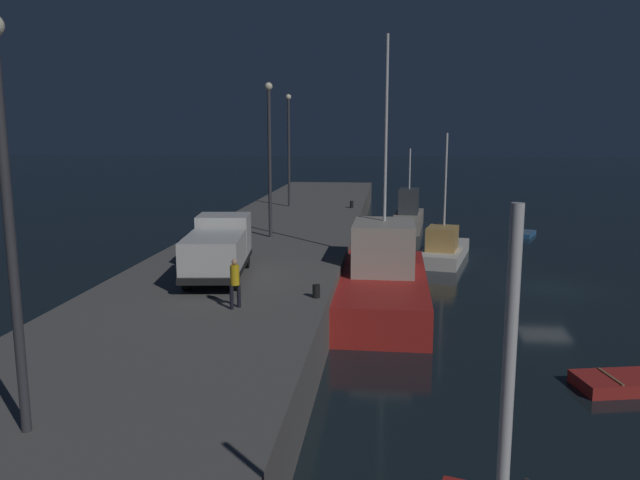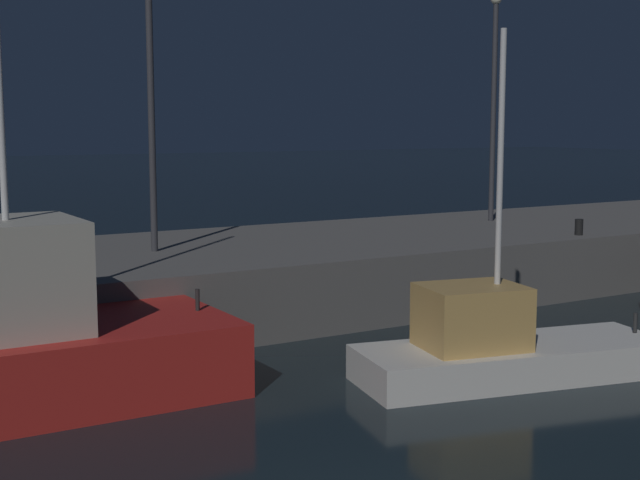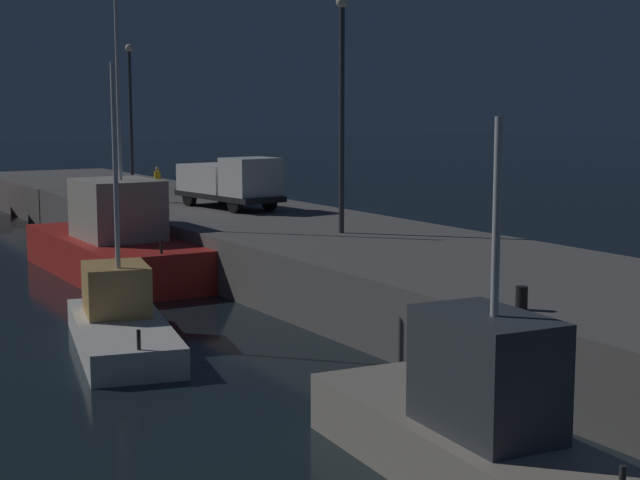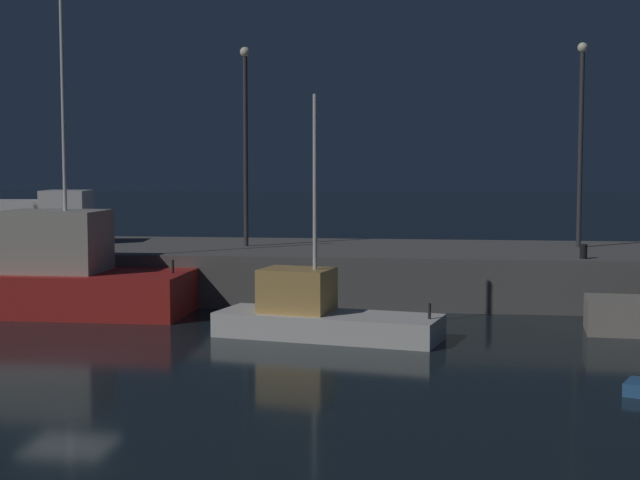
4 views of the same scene
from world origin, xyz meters
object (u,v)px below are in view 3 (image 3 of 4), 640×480
object	(u,v)px
fishing_boat_blue	(120,321)
bollard_west	(522,298)
lamp_post_west	(130,104)
lamp_post_east	(342,97)
fishing_boat_orange	(473,431)
fishing_trawler_red	(114,244)
utility_truck	(230,181)
bollard_central	(118,203)
dockworker	(158,182)

from	to	relation	value
fishing_boat_blue	bollard_west	bearing A→B (deg)	34.39
lamp_post_west	bollard_west	xyz separation A→B (m)	(37.55, -4.31, -4.49)
lamp_post_west	lamp_post_east	size ratio (longest dim) A/B	0.95
fishing_boat_orange	fishing_boat_blue	bearing A→B (deg)	-171.84
fishing_trawler_red	fishing_boat_orange	world-z (taller)	fishing_trawler_red
fishing_boat_blue	utility_truck	world-z (taller)	fishing_boat_blue
bollard_west	fishing_boat_blue	bearing A→B (deg)	-145.61
lamp_post_east	utility_truck	distance (m)	10.72
lamp_post_west	bollard_central	distance (m)	12.72
lamp_post_west	fishing_boat_blue	bearing A→B (deg)	-20.73
fishing_trawler_red	bollard_west	distance (m)	20.60
fishing_trawler_red	bollard_central	size ratio (longest dim) A/B	25.55
lamp_post_east	fishing_boat_blue	bearing A→B (deg)	-66.02
fishing_trawler_red	lamp_post_west	distance (m)	19.35
fishing_trawler_red	bollard_west	bearing A→B (deg)	7.63
bollard_west	bollard_central	size ratio (longest dim) A/B	1.13
bollard_west	utility_truck	bearing A→B (deg)	170.42
lamp_post_east	lamp_post_west	bearing A→B (deg)	178.70
fishing_boat_orange	lamp_post_west	size ratio (longest dim) A/B	1.02
lamp_post_west	bollard_west	distance (m)	38.06
fishing_boat_blue	fishing_trawler_red	bearing A→B (deg)	161.81
lamp_post_west	bollard_central	bearing A→B (deg)	-23.17
fishing_boat_blue	bollard_central	size ratio (longest dim) A/B	16.37
dockworker	bollard_west	distance (m)	28.39
fishing_trawler_red	dockworker	bearing A→B (deg)	147.81
dockworker	bollard_west	bearing A→B (deg)	-4.53
fishing_boat_orange	lamp_post_west	distance (m)	42.61
fishing_boat_blue	utility_truck	size ratio (longest dim) A/B	1.24
fishing_boat_orange	bollard_west	xyz separation A→B (m)	(-3.74, 4.50, 1.29)
fishing_boat_orange	utility_truck	world-z (taller)	fishing_boat_orange
fishing_trawler_red	fishing_boat_blue	xyz separation A→B (m)	(11.08, -3.64, -0.56)
fishing_boat_orange	bollard_west	size ratio (longest dim) A/B	15.25
lamp_post_east	dockworker	xyz separation A→B (m)	(-14.47, -1.53, -3.99)
dockworker	bollard_west	world-z (taller)	dockworker
utility_truck	bollard_central	bearing A→B (deg)	-121.99
fishing_boat_orange	utility_truck	distance (m)	28.98
bollard_west	bollard_central	bearing A→B (deg)	-179.21
utility_truck	dockworker	xyz separation A→B (m)	(-4.42, -1.79, -0.26)
bollard_central	fishing_boat_blue	bearing A→B (deg)	-19.14
fishing_boat_orange	lamp_post_west	bearing A→B (deg)	167.95
lamp_post_east	bollard_west	size ratio (longest dim) A/B	15.70
bollard_west	fishing_trawler_red	bearing A→B (deg)	-172.37
fishing_trawler_red	bollard_central	xyz separation A→B (m)	(-6.22, 2.36, 1.00)
lamp_post_east	fishing_trawler_red	bearing A→B (deg)	-135.30
lamp_post_west	dockworker	distance (m)	10.21
lamp_post_west	bollard_central	size ratio (longest dim) A/B	16.94
lamp_post_west	utility_truck	world-z (taller)	lamp_post_west
bollard_central	fishing_trawler_red	bearing A→B (deg)	-20.81
fishing_trawler_red	lamp_post_east	world-z (taller)	fishing_trawler_red
lamp_post_west	bollard_west	size ratio (longest dim) A/B	14.93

